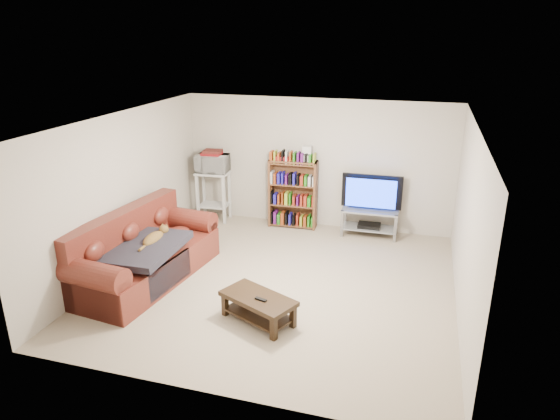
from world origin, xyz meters
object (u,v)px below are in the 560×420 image
(coffee_table, at_px, (258,304))
(tv_stand, at_px, (370,218))
(bookshelf, at_px, (293,193))
(sofa, at_px, (142,257))

(coffee_table, relative_size, tv_stand, 1.08)
(bookshelf, bearing_deg, sofa, -123.39)
(sofa, bearing_deg, tv_stand, 47.51)
(sofa, distance_m, coffee_table, 2.14)
(tv_stand, height_order, bookshelf, bookshelf)
(tv_stand, bearing_deg, sofa, -140.23)
(bookshelf, bearing_deg, coffee_table, -84.91)
(coffee_table, height_order, bookshelf, bookshelf)
(coffee_table, distance_m, tv_stand, 3.43)
(tv_stand, bearing_deg, bookshelf, 177.46)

